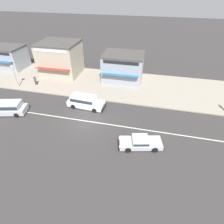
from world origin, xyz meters
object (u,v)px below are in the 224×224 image
object	(u,v)px
street_clock	(14,71)
shopfront_mid_block	(61,58)
sedan_silver_2	(140,142)
shopfront_corner_warung	(8,57)
minivan_white_3	(85,101)
shopfront_far_kios	(123,67)
pedestrian_near_clock	(35,79)
minivan_silver_0	(7,107)

from	to	relation	value
street_clock	shopfront_mid_block	world-z (taller)	shopfront_mid_block
sedan_silver_2	shopfront_corner_warung	bearing A→B (deg)	150.80
minivan_white_3	shopfront_far_kios	xyz separation A→B (m)	(3.45, 8.57, 1.47)
sedan_silver_2	street_clock	bearing A→B (deg)	157.74
sedan_silver_2	pedestrian_near_clock	world-z (taller)	pedestrian_near_clock
minivan_white_3	shopfront_far_kios	bearing A→B (deg)	68.04
shopfront_corner_warung	shopfront_far_kios	xyz separation A→B (m)	(21.60, -0.53, 0.23)
pedestrian_near_clock	shopfront_corner_warung	xyz separation A→B (m)	(-8.58, 5.30, 1.04)
pedestrian_near_clock	street_clock	bearing A→B (deg)	-155.27
minivan_silver_0	sedan_silver_2	world-z (taller)	minivan_silver_0
minivan_silver_0	shopfront_mid_block	distance (m)	12.47
pedestrian_near_clock	shopfront_far_kios	distance (m)	13.93
minivan_silver_0	shopfront_far_kios	bearing A→B (deg)	44.33
street_clock	shopfront_far_kios	world-z (taller)	shopfront_far_kios
minivan_silver_0	shopfront_corner_warung	world-z (taller)	shopfront_corner_warung
minivan_silver_0	shopfront_mid_block	bearing A→B (deg)	82.99
shopfront_corner_warung	shopfront_far_kios	bearing A→B (deg)	-1.40
street_clock	shopfront_mid_block	xyz separation A→B (m)	(4.60, 6.07, 0.19)
minivan_white_3	shopfront_corner_warung	world-z (taller)	shopfront_corner_warung
shopfront_far_kios	minivan_white_3	bearing A→B (deg)	-111.96
sedan_silver_2	shopfront_corner_warung	xyz separation A→B (m)	(-25.81, 14.42, 1.56)
minivan_silver_0	minivan_white_3	xyz separation A→B (m)	(8.85, 3.45, -0.00)
shopfront_far_kios	sedan_silver_2	bearing A→B (deg)	-73.14
shopfront_mid_block	shopfront_far_kios	distance (m)	10.81
minivan_white_3	street_clock	size ratio (longest dim) A/B	1.45
minivan_silver_0	shopfront_mid_block	xyz separation A→B (m)	(1.50, 12.22, 1.98)
street_clock	shopfront_corner_warung	xyz separation A→B (m)	(-6.20, 6.40, -0.54)
minivan_silver_0	sedan_silver_2	xyz separation A→B (m)	(16.52, -1.88, -0.31)
shopfront_far_kios	minivan_silver_0	bearing A→B (deg)	-135.67
minivan_white_3	shopfront_corner_warung	xyz separation A→B (m)	(-18.15, 9.09, 1.24)
shopfront_corner_warung	shopfront_far_kios	distance (m)	21.61
sedan_silver_2	street_clock	distance (m)	21.30
sedan_silver_2	shopfront_far_kios	size ratio (longest dim) A/B	0.72
minivan_white_3	pedestrian_near_clock	xyz separation A→B (m)	(-9.57, 3.79, 0.20)
minivan_silver_0	shopfront_corner_warung	size ratio (longest dim) A/B	0.84
street_clock	sedan_silver_2	bearing A→B (deg)	-22.26
shopfront_corner_warung	shopfront_mid_block	size ratio (longest dim) A/B	0.94
shopfront_mid_block	shopfront_far_kios	bearing A→B (deg)	-1.05
sedan_silver_2	street_clock	xyz separation A→B (m)	(-19.61, 8.03, 2.10)
minivan_white_3	street_clock	world-z (taller)	street_clock
shopfront_corner_warung	pedestrian_near_clock	bearing A→B (deg)	-31.72
shopfront_mid_block	minivan_white_3	bearing A→B (deg)	-50.03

